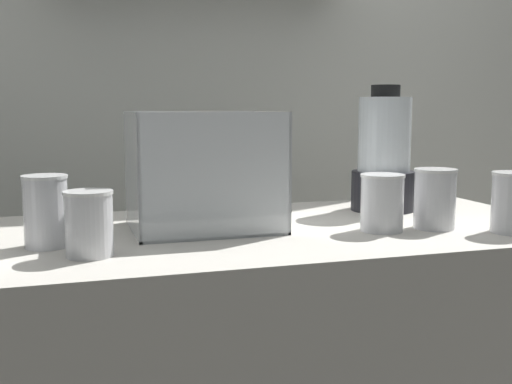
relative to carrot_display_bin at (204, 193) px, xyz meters
The scene contains 7 objects.
back_wall_unit 0.79m from the carrot_display_bin, 81.80° to the left, with size 2.60×0.24×2.50m.
carrot_display_bin is the anchor object (origin of this frame).
blender_pitcher 0.50m from the carrot_display_bin, 12.06° to the left, with size 0.16×0.16×0.32m.
juice_cup_carrot_left 0.34m from the carrot_display_bin, 164.74° to the right, with size 0.08×0.08×0.14m.
juice_cup_mango_middle 0.31m from the carrot_display_bin, 143.02° to the right, with size 0.09×0.09×0.12m.
juice_cup_orange_right 0.38m from the carrot_display_bin, 21.30° to the right, with size 0.09×0.09×0.12m.
juice_cup_mango_far_right 0.50m from the carrot_display_bin, 17.23° to the right, with size 0.09×0.09×0.13m.
Camera 1 is at (-0.40, -1.27, 1.16)m, focal length 43.76 mm.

